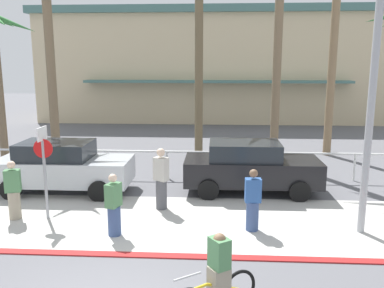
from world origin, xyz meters
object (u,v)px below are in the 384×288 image
(cyclist_yellow_0, at_px, (217,278))
(pedestrian_1, at_px, (14,193))
(palm_tree_1, at_px, (48,23))
(palm_tree_4, at_px, (337,3))
(streetlight_curb, at_px, (379,60))
(car_silver_1, at_px, (62,166))
(palm_tree_2, at_px, (200,15))
(car_black_2, at_px, (250,167))
(pedestrian_2, at_px, (114,208))
(stop_sign_bike_lane, at_px, (44,160))
(pedestrian_3, at_px, (161,181))
(pedestrian_0, at_px, (253,203))

(cyclist_yellow_0, relative_size, pedestrian_1, 0.93)
(palm_tree_1, bearing_deg, palm_tree_4, 13.22)
(streetlight_curb, distance_m, car_silver_1, 9.88)
(palm_tree_2, xyz_separation_m, cyclist_yellow_0, (0.78, -11.80, -5.54))
(streetlight_curb, height_order, pedestrian_1, streetlight_curb)
(car_black_2, distance_m, pedestrian_2, 5.20)
(cyclist_yellow_0, height_order, pedestrian_2, pedestrian_2)
(stop_sign_bike_lane, relative_size, palm_tree_1, 0.33)
(palm_tree_4, relative_size, car_silver_1, 2.08)
(car_silver_1, bearing_deg, cyclist_yellow_0, -51.99)
(palm_tree_2, relative_size, pedestrian_2, 5.35)
(palm_tree_1, xyz_separation_m, palm_tree_4, (11.83, 2.78, 1.03))
(palm_tree_1, distance_m, pedestrian_2, 9.43)
(palm_tree_2, distance_m, pedestrian_3, 8.68)
(stop_sign_bike_lane, bearing_deg, palm_tree_2, 63.33)
(stop_sign_bike_lane, height_order, car_silver_1, stop_sign_bike_lane)
(streetlight_curb, bearing_deg, palm_tree_4, 80.67)
(streetlight_curb, xyz_separation_m, palm_tree_4, (1.52, 9.27, 2.52))
(car_silver_1, height_order, cyclist_yellow_0, car_silver_1)
(palm_tree_1, bearing_deg, cyclist_yellow_0, -56.20)
(streetlight_curb, height_order, car_black_2, streetlight_curb)
(palm_tree_1, relative_size, pedestrian_2, 4.87)
(streetlight_curb, xyz_separation_m, cyclist_yellow_0, (-3.65, -3.45, -3.58))
(car_silver_1, xyz_separation_m, pedestrian_2, (2.57, -3.41, -0.14))
(streetlight_curb, distance_m, pedestrian_0, 4.47)
(streetlight_curb, bearing_deg, palm_tree_2, 117.94)
(car_silver_1, xyz_separation_m, pedestrian_0, (6.01, -2.89, -0.12))
(pedestrian_1, bearing_deg, stop_sign_bike_lane, 5.47)
(palm_tree_2, height_order, car_silver_1, palm_tree_2)
(pedestrian_1, bearing_deg, pedestrian_2, -17.04)
(cyclist_yellow_0, relative_size, pedestrian_3, 0.84)
(car_black_2, distance_m, pedestrian_0, 3.23)
(palm_tree_1, distance_m, car_silver_1, 6.17)
(streetlight_curb, xyz_separation_m, car_silver_1, (-8.75, 3.07, -3.41))
(cyclist_yellow_0, bearing_deg, palm_tree_2, 93.79)
(stop_sign_bike_lane, xyz_separation_m, palm_tree_2, (3.86, 7.69, 4.56))
(palm_tree_4, height_order, car_silver_1, palm_tree_4)
(car_black_2, height_order, pedestrian_1, car_black_2)
(car_silver_1, bearing_deg, streetlight_curb, -19.36)
(pedestrian_3, bearing_deg, palm_tree_2, 83.01)
(pedestrian_1, relative_size, pedestrian_2, 1.04)
(palm_tree_2, relative_size, pedestrian_3, 4.65)
(palm_tree_1, distance_m, pedestrian_1, 7.83)
(palm_tree_2, distance_m, palm_tree_4, 6.05)
(palm_tree_1, bearing_deg, pedestrian_3, -44.14)
(streetlight_curb, height_order, palm_tree_4, palm_tree_4)
(pedestrian_0, distance_m, pedestrian_1, 6.44)
(palm_tree_2, height_order, pedestrian_0, palm_tree_2)
(palm_tree_4, distance_m, pedestrian_1, 15.04)
(stop_sign_bike_lane, height_order, pedestrian_0, stop_sign_bike_lane)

